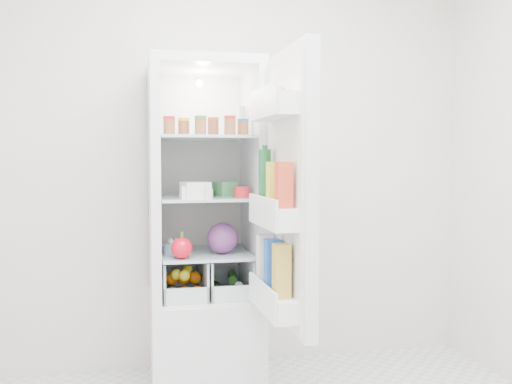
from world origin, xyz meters
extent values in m
cube|color=beige|center=(0.00, 1.50, 1.30)|extent=(3.00, 0.02, 2.60)
cube|color=white|center=(-0.20, 1.21, 0.25)|extent=(0.60, 0.60, 0.50)
cube|color=white|center=(-0.20, 1.21, 1.77)|extent=(0.60, 0.60, 0.05)
cube|color=white|center=(-0.20, 1.49, 1.12)|extent=(0.60, 0.05, 1.25)
cube|color=white|center=(-0.47, 1.21, 1.12)|extent=(0.05, 0.60, 1.25)
cube|color=white|center=(0.07, 1.21, 1.12)|extent=(0.05, 0.60, 1.25)
cube|color=white|center=(-0.20, 1.46, 1.12)|extent=(0.50, 0.01, 1.25)
sphere|color=white|center=(-0.20, 1.42, 1.71)|extent=(0.05, 0.05, 0.05)
cube|color=silver|center=(-0.20, 1.19, 0.74)|extent=(0.49, 0.53, 0.01)
cube|color=silver|center=(-0.20, 1.19, 1.05)|extent=(0.49, 0.53, 0.02)
cube|color=silver|center=(-0.20, 1.19, 1.38)|extent=(0.49, 0.53, 0.02)
cylinder|color=#B21919|center=(-0.40, 1.05, 1.43)|extent=(0.06, 0.06, 0.08)
cylinder|color=gold|center=(-0.32, 1.10, 1.43)|extent=(0.06, 0.06, 0.08)
cylinder|color=#267226|center=(-0.24, 1.02, 1.43)|extent=(0.06, 0.06, 0.08)
cylinder|color=brown|center=(-0.16, 1.12, 1.43)|extent=(0.06, 0.06, 0.08)
cylinder|color=#B21919|center=(-0.08, 1.05, 1.43)|extent=(0.06, 0.06, 0.08)
cylinder|color=#194C8C|center=(0.00, 1.10, 1.43)|extent=(0.06, 0.06, 0.08)
cylinder|color=silver|center=(0.01, 1.22, 1.47)|extent=(0.06, 0.06, 0.17)
cube|color=silver|center=(-0.27, 1.03, 1.10)|extent=(0.16, 0.16, 0.09)
cube|color=white|center=(-0.27, 1.01, 1.09)|extent=(0.14, 0.14, 0.07)
cylinder|color=red|center=(-0.01, 1.07, 1.09)|extent=(0.10, 0.10, 0.06)
cube|color=silver|center=(-0.23, 1.25, 1.08)|extent=(0.17, 0.13, 0.04)
cube|color=#429151|center=(-0.08, 1.20, 1.10)|extent=(0.13, 0.16, 0.08)
sphere|color=#531C4A|center=(-0.11, 1.11, 0.83)|extent=(0.17, 0.17, 0.17)
sphere|color=red|center=(-0.34, 0.99, 0.80)|extent=(0.11, 0.11, 0.11)
cylinder|color=#7CA1B9|center=(-0.36, 1.12, 0.78)|extent=(0.15, 0.15, 0.06)
sphere|color=orange|center=(-0.39, 1.06, 0.55)|extent=(0.07, 0.07, 0.07)
sphere|color=orange|center=(-0.32, 1.06, 0.55)|extent=(0.07, 0.07, 0.07)
sphere|color=orange|center=(-0.26, 1.06, 0.55)|extent=(0.07, 0.07, 0.07)
sphere|color=orange|center=(-0.39, 1.19, 0.61)|extent=(0.07, 0.07, 0.07)
sphere|color=orange|center=(-0.32, 1.19, 0.61)|extent=(0.07, 0.07, 0.07)
sphere|color=orange|center=(-0.26, 1.19, 0.61)|extent=(0.07, 0.07, 0.07)
sphere|color=yellow|center=(-0.36, 1.12, 0.64)|extent=(0.06, 0.06, 0.06)
sphere|color=yellow|center=(-0.29, 1.24, 0.64)|extent=(0.06, 0.06, 0.06)
sphere|color=yellow|center=(-0.32, 1.08, 0.64)|extent=(0.06, 0.06, 0.06)
cylinder|color=#224C19|center=(-0.12, 1.19, 0.54)|extent=(0.09, 0.21, 0.05)
cylinder|color=#224C19|center=(-0.04, 1.24, 0.59)|extent=(0.08, 0.21, 0.05)
sphere|color=white|center=(-0.08, 1.06, 0.54)|extent=(0.05, 0.05, 0.05)
sphere|color=white|center=(-0.03, 1.08, 0.57)|extent=(0.05, 0.05, 0.05)
cube|color=white|center=(0.14, 0.61, 1.12)|extent=(0.08, 0.60, 1.30)
cube|color=white|center=(0.10, 0.61, 1.12)|extent=(0.02, 0.56, 1.26)
cube|color=white|center=(0.05, 0.61, 1.50)|extent=(0.12, 0.50, 0.10)
cube|color=white|center=(0.05, 0.61, 1.00)|extent=(0.12, 0.50, 0.10)
cube|color=white|center=(0.05, 0.61, 0.60)|extent=(0.12, 0.50, 0.10)
sphere|color=#A36F49|center=(0.05, 0.49, 1.56)|extent=(0.05, 0.05, 0.05)
sphere|color=#A36F49|center=(0.05, 0.57, 1.56)|extent=(0.05, 0.05, 0.05)
sphere|color=#A36F49|center=(0.05, 0.65, 1.56)|extent=(0.05, 0.05, 0.05)
cylinder|color=#185428|center=(0.04, 0.76, 1.18)|extent=(0.06, 0.06, 0.26)
cube|color=yellow|center=(0.05, 0.58, 1.15)|extent=(0.07, 0.07, 0.20)
cube|color=#E64328|center=(0.05, 0.43, 1.15)|extent=(0.07, 0.07, 0.20)
cube|color=white|center=(0.04, 0.76, 0.77)|extent=(0.07, 0.07, 0.24)
cube|color=blue|center=(0.05, 0.61, 0.77)|extent=(0.07, 0.07, 0.24)
cube|color=gold|center=(0.05, 0.46, 0.77)|extent=(0.07, 0.07, 0.24)
camera|label=1|loc=(-0.58, -1.95, 1.26)|focal=40.00mm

